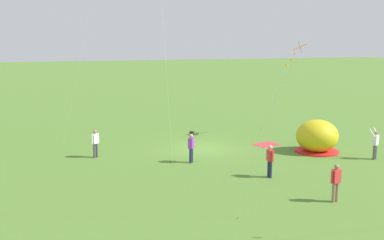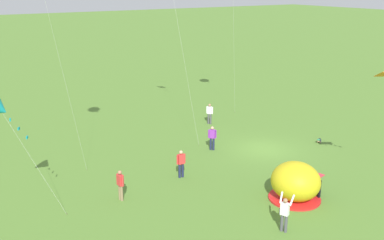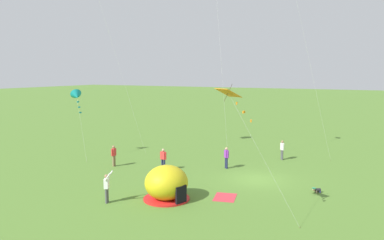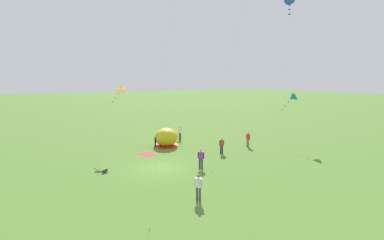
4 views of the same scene
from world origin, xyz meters
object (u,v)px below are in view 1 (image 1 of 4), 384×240
object	(u,v)px
toddler_crawling	(193,133)
kite_orange	(298,50)
person_center_field	(95,142)
person_flying_kite	(375,143)
person_far_back	(270,159)
popup_tent	(317,137)
person_with_toddler	(191,147)
person_watching_sky	(336,181)

from	to	relation	value
toddler_crawling	kite_orange	distance (m)	9.93
toddler_crawling	kite_orange	bearing A→B (deg)	155.50
person_center_field	person_flying_kite	bearing A→B (deg)	157.45
toddler_crawling	person_far_back	bearing A→B (deg)	88.96
person_far_back	popup_tent	bearing A→B (deg)	-146.72
person_with_toddler	popup_tent	bearing A→B (deg)	176.97
person_with_toddler	toddler_crawling	bearing A→B (deg)	-111.95
popup_tent	person_flying_kite	bearing A→B (deg)	127.00
person_far_back	person_center_field	size ratio (longest dim) A/B	1.00
person_with_toddler	person_center_field	bearing A→B (deg)	-32.72
toddler_crawling	person_flying_kite	world-z (taller)	person_flying_kite
popup_tent	kite_orange	bearing A→B (deg)	-107.91
popup_tent	person_with_toddler	world-z (taller)	popup_tent
person_far_back	person_center_field	world-z (taller)	same
popup_tent	person_far_back	size ratio (longest dim) A/B	1.63
popup_tent	toddler_crawling	distance (m)	9.64
toddler_crawling	person_flying_kite	size ratio (longest dim) A/B	0.28
person_watching_sky	person_center_field	distance (m)	14.50
person_with_toddler	person_far_back	bearing A→B (deg)	123.56
person_flying_kite	kite_orange	world-z (taller)	kite_orange
person_with_toddler	kite_orange	size ratio (longest dim) A/B	0.24
person_far_back	person_flying_kite	xyz separation A→B (m)	(-7.83, -0.93, 0.03)
person_flying_kite	person_with_toddler	xyz separation A→B (m)	(10.61, -3.26, -0.03)
toddler_crawling	person_far_back	world-z (taller)	person_far_back
person_with_toddler	person_watching_sky	size ratio (longest dim) A/B	1.00
person_far_back	person_center_field	xyz separation A→B (m)	(7.81, -7.42, 0.00)
person_far_back	kite_orange	world-z (taller)	kite_orange
popup_tent	person_with_toddler	distance (m)	8.50
toddler_crawling	person_flying_kite	xyz separation A→B (m)	(-7.61, 10.69, 0.82)
popup_tent	person_watching_sky	bearing A→B (deg)	58.37
person_flying_kite	person_with_toddler	distance (m)	11.10
person_watching_sky	kite_orange	xyz separation A→B (m)	(-6.44, -12.68, 5.49)
person_flying_kite	person_center_field	bearing A→B (deg)	-22.55
popup_tent	person_watching_sky	distance (m)	9.39
popup_tent	person_center_field	world-z (taller)	popup_tent
person_watching_sky	kite_orange	size ratio (longest dim) A/B	0.24
toddler_crawling	popup_tent	bearing A→B (deg)	124.89
popup_tent	person_watching_sky	world-z (taller)	popup_tent
person_with_toddler	person_center_field	xyz separation A→B (m)	(5.03, -3.23, 0.00)
toddler_crawling	person_with_toddler	distance (m)	8.05
person_flying_kite	person_center_field	distance (m)	16.93
popup_tent	person_center_field	distance (m)	14.01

